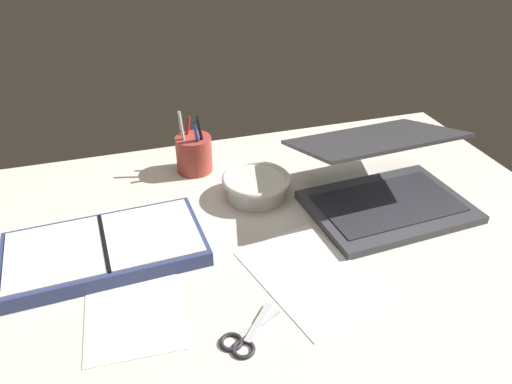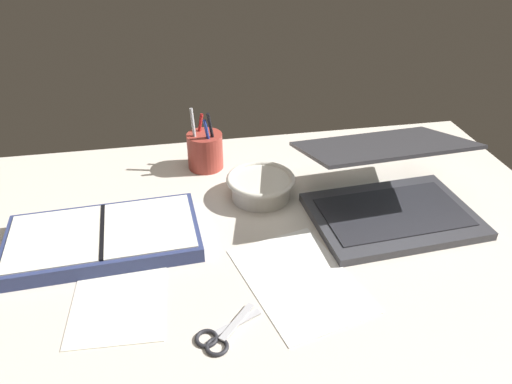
% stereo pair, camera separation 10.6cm
% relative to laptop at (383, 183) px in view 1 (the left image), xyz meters
% --- Properties ---
extents(desk_top, '(1.40, 1.00, 0.02)m').
position_rel_laptop_xyz_m(desk_top, '(-0.31, -0.07, -0.06)').
color(desk_top, beige).
rests_on(desk_top, ground).
extents(laptop, '(0.37, 0.36, 0.17)m').
position_rel_laptop_xyz_m(laptop, '(0.00, 0.00, 0.00)').
color(laptop, '#38383D').
rests_on(laptop, desk_top).
extents(bowl, '(0.16, 0.16, 0.05)m').
position_rel_laptop_xyz_m(bowl, '(-0.26, 0.11, -0.02)').
color(bowl, silver).
rests_on(bowl, desk_top).
extents(pen_cup, '(0.09, 0.09, 0.16)m').
position_rel_laptop_xyz_m(pen_cup, '(-0.38, 0.28, -0.01)').
color(pen_cup, '#9E382D').
rests_on(pen_cup, desk_top).
extents(planner, '(0.39, 0.23, 0.04)m').
position_rel_laptop_xyz_m(planner, '(-0.61, -0.01, -0.04)').
color(planner, navy).
rests_on(planner, desk_top).
extents(scissors, '(0.12, 0.10, 0.01)m').
position_rel_laptop_xyz_m(scissors, '(-0.41, -0.30, -0.05)').
color(scissors, '#B7B7BC').
rests_on(scissors, desk_top).
extents(paper_sheet_front, '(0.25, 0.31, 0.00)m').
position_rel_laptop_xyz_m(paper_sheet_front, '(-0.25, -0.18, -0.05)').
color(paper_sheet_front, white).
rests_on(paper_sheet_front, desk_top).
extents(paper_sheet_beside_planner, '(0.18, 0.27, 0.00)m').
position_rel_laptop_xyz_m(paper_sheet_beside_planner, '(-0.58, -0.15, -0.05)').
color(paper_sheet_beside_planner, silver).
rests_on(paper_sheet_beside_planner, desk_top).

